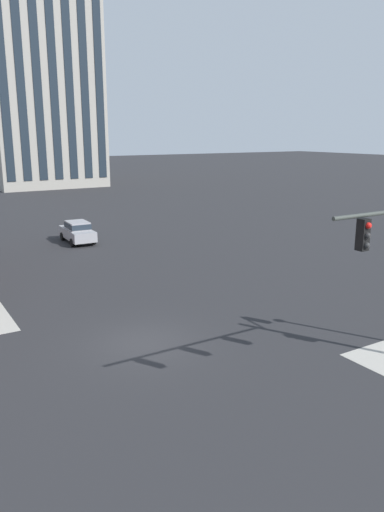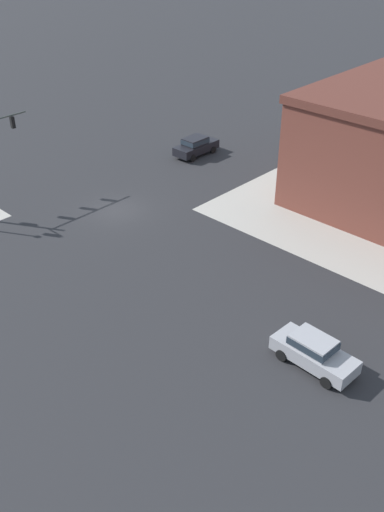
% 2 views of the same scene
% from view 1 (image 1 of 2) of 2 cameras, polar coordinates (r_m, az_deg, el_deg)
% --- Properties ---
extents(ground_plane, '(320.00, 320.00, 0.00)m').
position_cam_1_polar(ground_plane, '(20.97, -5.51, -9.83)').
color(ground_plane, '#262628').
extents(car_main_northbound_near, '(2.01, 4.46, 1.68)m').
position_cam_1_polar(car_main_northbound_near, '(40.24, -12.91, 2.80)').
color(car_main_northbound_near, '#99999E').
rests_on(car_main_northbound_near, ground).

